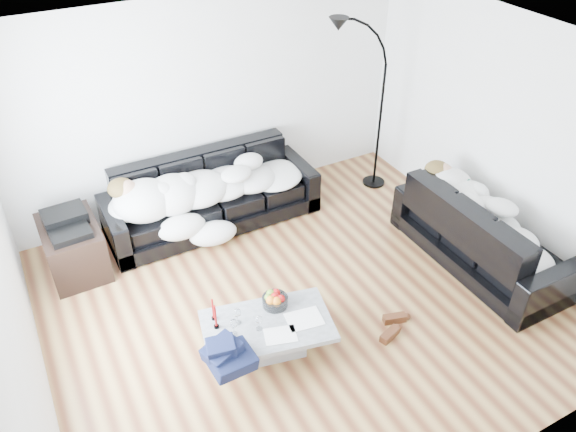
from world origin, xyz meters
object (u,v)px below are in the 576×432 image
sofa_right (483,231)px  floor_lamp (381,114)px  sleeper_right (487,215)px  shoes (392,326)px  candle_left (216,317)px  wine_glass_b (234,327)px  wine_glass_a (237,316)px  fruit_bowl (275,299)px  stereo (66,221)px  av_cabinet (74,248)px  sofa_back (211,193)px  candle_right (213,310)px  sleeper_back (212,180)px  wine_glass_c (259,323)px  coffee_table (268,337)px

sofa_right → floor_lamp: size_ratio=1.00×
sleeper_right → shoes: (-1.48, -0.41, -0.59)m
candle_left → wine_glass_b: bearing=-55.1°
wine_glass_a → shoes: size_ratio=0.44×
fruit_bowl → stereo: 2.41m
sleeper_right → av_cabinet: sleeper_right is taller
candle_left → floor_lamp: (3.02, 1.78, 0.55)m
wine_glass_a → sofa_back: bearing=74.7°
wine_glass_b → av_cabinet: av_cabinet is taller
candle_right → shoes: size_ratio=0.63×
fruit_bowl → stereo: stereo is taller
shoes → sleeper_back: bearing=102.8°
sofa_back → sofa_right: 3.15m
sleeper_right → fruit_bowl: sleeper_right is taller
floor_lamp → candle_right: bearing=-148.3°
wine_glass_c → candle_right: 0.44m
candle_left → stereo: 2.08m
fruit_bowl → stereo: (-1.51, 1.86, 0.23)m
candle_left → candle_right: size_ratio=1.10×
candle_left → shoes: size_ratio=0.69×
candle_left → candle_right: 0.11m
sofa_right → wine_glass_c: bearing=91.5°
sleeper_right → sofa_back: bearing=48.1°
sleeper_right → coffee_table: size_ratio=1.50×
sofa_back → wine_glass_b: sofa_back is taller
coffee_table → floor_lamp: size_ratio=0.57×
shoes → av_cabinet: (-2.52, 2.40, 0.25)m
wine_glass_c → av_cabinet: size_ratio=0.19×
sofa_right → av_cabinet: bearing=63.6°
sofa_right → candle_right: size_ratio=8.42×
sleeper_back → wine_glass_c: (-0.41, -2.13, -0.21)m
wine_glass_a → candle_left: size_ratio=0.64×
sofa_right → coffee_table: sofa_right is taller
sofa_right → floor_lamp: (-0.07, 1.90, 0.61)m
sleeper_right → wine_glass_a: bearing=88.3°
stereo → sleeper_right: bearing=-29.7°
fruit_bowl → wine_glass_a: wine_glass_a is taller
wine_glass_b → shoes: (1.50, -0.38, -0.39)m
sofa_back → floor_lamp: 2.36m
sleeper_right → candle_right: (-3.07, 0.23, -0.17)m
sleeper_right → wine_glass_b: size_ratio=9.72×
coffee_table → fruit_bowl: size_ratio=4.80×
sleeper_right → fruit_bowl: bearing=86.9°
sofa_right → stereo: size_ratio=4.68×
wine_glass_a → av_cabinet: av_cabinet is taller
sofa_right → sleeper_back: sleeper_back is taller
sofa_back → stereo: sofa_back is taller
wine_glass_c → stereo: bearing=121.1°
candle_left → wine_glass_c: bearing=-31.0°
sofa_right → fruit_bowl: (-2.49, 0.13, 0.00)m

